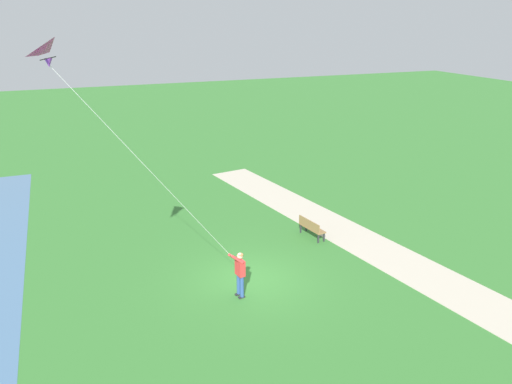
% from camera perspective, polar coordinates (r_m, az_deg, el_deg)
% --- Properties ---
extents(ground_plane, '(120.00, 120.00, 0.00)m').
position_cam_1_polar(ground_plane, '(19.68, -0.53, -9.91)').
color(ground_plane, '#33702D').
extents(walkway_path, '(7.61, 31.96, 0.02)m').
position_cam_1_polar(walkway_path, '(21.18, 18.20, -8.69)').
color(walkway_path, '#B7AD99').
rests_on(walkway_path, ground).
extents(person_kite_flyer, '(0.62, 0.52, 1.83)m').
position_cam_1_polar(person_kite_flyer, '(18.13, -1.87, -8.88)').
color(person_kite_flyer, '#232328').
rests_on(person_kite_flyer, ground).
extents(flying_kite, '(5.27, 1.61, 7.30)m').
position_cam_1_polar(flying_kite, '(14.06, -21.51, 14.12)').
color(flying_kite, '#E02D9E').
extents(park_bench_near_walkway, '(0.68, 1.55, 0.88)m').
position_cam_1_polar(park_bench_near_walkway, '(23.13, 6.25, -3.96)').
color(park_bench_near_walkway, olive).
rests_on(park_bench_near_walkway, ground).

